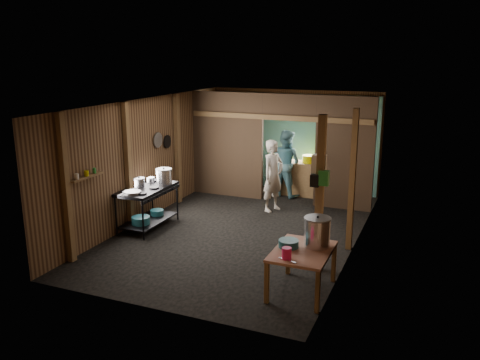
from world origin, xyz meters
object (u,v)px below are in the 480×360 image
at_px(gas_range, 148,208).
at_px(prep_table, 302,271).
at_px(stock_pot, 317,233).
at_px(pink_bucket, 287,253).
at_px(stove_pot_large, 164,177).
at_px(yellow_tub, 309,159).
at_px(cook, 273,176).

xyz_separation_m(gas_range, prep_table, (3.71, -1.57, -0.09)).
height_order(gas_range, stock_pot, stock_pot).
bearing_deg(pink_bucket, stock_pot, 65.89).
xyz_separation_m(prep_table, stove_pot_large, (-3.54, 1.96, 0.67)).
bearing_deg(stock_pot, gas_range, 160.97).
bearing_deg(stock_pot, stove_pot_large, 154.88).
xyz_separation_m(prep_table, stock_pot, (0.16, 0.23, 0.56)).
xyz_separation_m(gas_range, stock_pot, (3.87, -1.33, 0.47)).
height_order(gas_range, stove_pot_large, stove_pot_large).
xyz_separation_m(prep_table, yellow_tub, (-1.26, 5.14, 0.61)).
xyz_separation_m(prep_table, cook, (-1.70, 3.64, 0.48)).
xyz_separation_m(yellow_tub, cook, (-0.44, -1.50, -0.12)).
xyz_separation_m(gas_range, yellow_tub, (2.45, 3.57, 0.51)).
height_order(yellow_tub, cook, cook).
height_order(prep_table, cook, cook).
relative_size(stock_pot, cook, 0.29).
bearing_deg(yellow_tub, gas_range, -124.43).
distance_m(stove_pot_large, stock_pot, 4.08).
bearing_deg(prep_table, yellow_tub, 103.79).
bearing_deg(cook, yellow_tub, 5.67).
xyz_separation_m(gas_range, pink_bucket, (3.58, -1.96, 0.33)).
bearing_deg(yellow_tub, pink_bucket, -78.41).
relative_size(gas_range, yellow_tub, 4.33).
xyz_separation_m(stove_pot_large, yellow_tub, (2.28, 3.17, -0.07)).
relative_size(pink_bucket, yellow_tub, 0.50).
distance_m(prep_table, yellow_tub, 5.32).
bearing_deg(cook, prep_table, -133.08).
bearing_deg(cook, stove_pot_large, 154.09).
height_order(stove_pot_large, stock_pot, stove_pot_large).
relative_size(yellow_tub, cook, 0.20).
distance_m(prep_table, stove_pot_large, 4.10).
bearing_deg(stove_pot_large, yellow_tub, 54.31).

